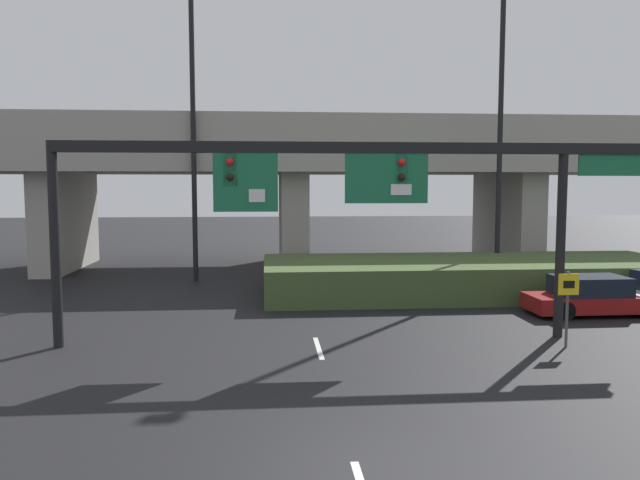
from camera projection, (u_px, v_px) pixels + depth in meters
ground_plane at (355, 465)px, 10.30m from camera, size 160.00×160.00×0.00m
lane_markings at (309, 316)px, 21.89m from camera, size 0.14×27.92×0.01m
signal_gantry at (350, 179)px, 18.00m from camera, size 17.70×0.44×5.84m
speed_limit_sign at (568, 298)px, 17.60m from camera, size 0.60×0.11×2.17m
highway_light_pole_near at (501, 80)px, 28.45m from camera, size 0.70×0.36×17.96m
highway_light_pole_far at (193, 125)px, 29.26m from camera, size 0.70×0.36×14.02m
overpass_bridge at (292, 166)px, 34.77m from camera, size 43.79×9.66×8.09m
grass_embankment at (471, 277)px, 26.47m from camera, size 17.52×6.12×1.43m
parked_sedan_near_right at (593, 297)px, 22.17m from camera, size 4.74×1.87×1.38m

